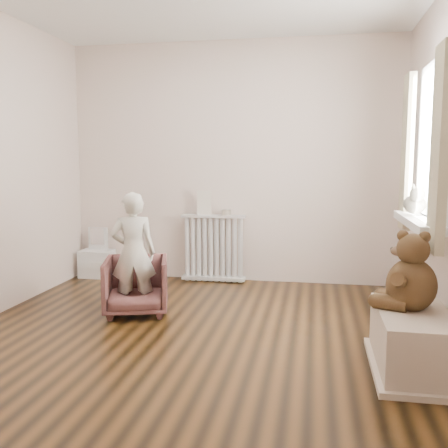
% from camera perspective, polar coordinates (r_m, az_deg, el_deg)
% --- Properties ---
extents(floor, '(3.60, 3.60, 0.01)m').
position_cam_1_polar(floor, '(3.94, -3.41, -12.41)').
color(floor, black).
rests_on(floor, ground).
extents(back_wall, '(3.60, 0.02, 2.60)m').
position_cam_1_polar(back_wall, '(5.47, 1.01, 7.01)').
color(back_wall, silver).
rests_on(back_wall, ground).
extents(front_wall, '(3.60, 0.02, 2.60)m').
position_cam_1_polar(front_wall, '(2.01, -16.08, 6.26)').
color(front_wall, silver).
rests_on(front_wall, ground).
extents(window, '(0.03, 0.90, 1.10)m').
position_cam_1_polar(window, '(4.00, 23.19, 8.48)').
color(window, white).
rests_on(window, right_wall).
extents(window_sill, '(0.22, 1.10, 0.06)m').
position_cam_1_polar(window_sill, '(4.00, 21.52, 0.23)').
color(window_sill, silver).
rests_on(window_sill, right_wall).
extents(curtain_left, '(0.06, 0.26, 1.30)m').
position_cam_1_polar(curtain_left, '(3.42, 23.43, 7.76)').
color(curtain_left, '#B8AF8A').
rests_on(curtain_left, right_wall).
extents(curtain_right, '(0.06, 0.26, 1.30)m').
position_cam_1_polar(curtain_right, '(4.53, 20.19, 7.65)').
color(curtain_right, '#B8AF8A').
rests_on(curtain_right, right_wall).
extents(radiator, '(0.70, 0.13, 0.74)m').
position_cam_1_polar(radiator, '(5.47, -1.20, -2.57)').
color(radiator, silver).
rests_on(radiator, floor).
extents(paper_doll, '(0.16, 0.01, 0.26)m').
position_cam_1_polar(paper_doll, '(5.43, -2.28, 2.45)').
color(paper_doll, beige).
rests_on(paper_doll, radiator).
extents(tin_a, '(0.10, 0.10, 0.06)m').
position_cam_1_polar(tin_a, '(5.39, 0.27, 1.35)').
color(tin_a, '#A59E8C').
rests_on(tin_a, radiator).
extents(toy_vanity, '(0.36, 0.26, 0.56)m').
position_cam_1_polar(toy_vanity, '(5.89, -14.34, -3.24)').
color(toy_vanity, silver).
rests_on(toy_vanity, floor).
extents(armchair, '(0.66, 0.67, 0.50)m').
position_cam_1_polar(armchair, '(4.43, -10.00, -6.92)').
color(armchair, '#542D29').
rests_on(armchair, floor).
extents(child, '(0.44, 0.35, 1.04)m').
position_cam_1_polar(child, '(4.32, -10.32, -3.30)').
color(child, beige).
rests_on(child, armchair).
extents(toy_bench, '(0.44, 0.82, 0.39)m').
position_cam_1_polar(toy_bench, '(3.44, 20.77, -12.29)').
color(toy_bench, beige).
rests_on(toy_bench, floor).
extents(teddy_bear, '(0.49, 0.43, 0.50)m').
position_cam_1_polar(teddy_bear, '(3.35, 20.72, -4.48)').
color(teddy_bear, '#392512').
rests_on(teddy_bear, toy_bench).
extents(plush_cat, '(0.19, 0.29, 0.23)m').
position_cam_1_polar(plush_cat, '(4.18, 20.96, 2.32)').
color(plush_cat, slate).
rests_on(plush_cat, window_sill).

